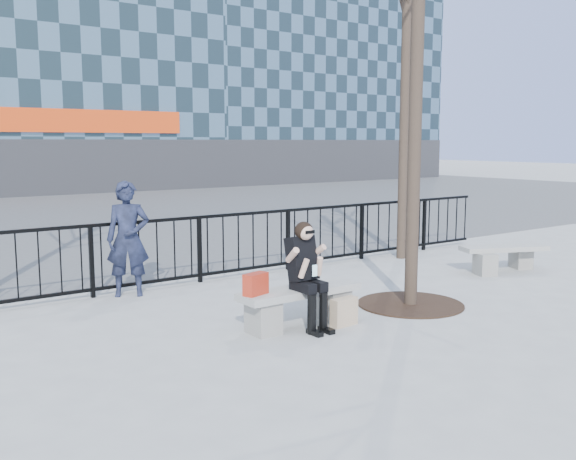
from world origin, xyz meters
TOP-DOWN VIEW (x-y plane):
  - ground at (0.00, 0.00)m, footprint 120.00×120.00m
  - street_surface at (0.00, 15.00)m, footprint 60.00×23.00m
  - railing at (0.00, 3.00)m, footprint 14.00×0.06m
  - building_right at (20.00, 27.00)m, footprint 16.20×10.20m
  - tree_grate at (1.90, -0.10)m, footprint 1.50×1.50m
  - bench_main at (0.00, 0.00)m, footprint 1.65×0.46m
  - bench_second at (5.02, 0.59)m, footprint 1.56×0.44m
  - seated_woman at (0.00, -0.16)m, footprint 0.50×0.64m
  - handbag at (-0.64, 0.02)m, footprint 0.35×0.23m
  - shopping_bag at (0.46, -0.32)m, footprint 0.39×0.17m
  - standing_man at (-1.10, 2.80)m, footprint 0.75×0.64m

SIDE VIEW (x-z plane):
  - ground at x=0.00m, z-range 0.00..0.00m
  - street_surface at x=0.00m, z-range 0.00..0.01m
  - tree_grate at x=1.90m, z-range 0.00..0.02m
  - shopping_bag at x=0.46m, z-range 0.00..0.36m
  - bench_second at x=5.02m, z-range 0.05..0.52m
  - bench_main at x=0.00m, z-range 0.06..0.55m
  - railing at x=0.00m, z-range 0.00..1.11m
  - handbag at x=-0.64m, z-range 0.49..0.75m
  - seated_woman at x=0.00m, z-range 0.00..1.34m
  - standing_man at x=-1.10m, z-range 0.00..1.73m
  - building_right at x=20.00m, z-range 0.00..20.60m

